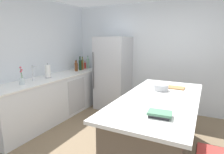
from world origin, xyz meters
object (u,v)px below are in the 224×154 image
at_px(paper_towel_roll, 48,71).
at_px(syrup_bottle, 77,67).
at_px(gin_bottle, 88,63).
at_px(wine_bottle, 80,65).
at_px(sink_faucet, 33,73).
at_px(kitchen_island, 158,128).
at_px(vinegar_bottle, 76,66).
at_px(olive_oil_bottle, 83,64).
at_px(hot_sauce_bottle, 85,65).
at_px(flower_vase, 22,80).
at_px(whiskey_bottle, 82,66).
at_px(cookbook_stack, 160,114).
at_px(refrigerator, 113,73).
at_px(cutting_board, 173,87).
at_px(mixing_bowl, 161,87).

relative_size(paper_towel_roll, syrup_bottle, 1.10).
height_order(gin_bottle, wine_bottle, wine_bottle).
bearing_deg(sink_faucet, kitchen_island, 0.25).
bearing_deg(vinegar_bottle, olive_oil_bottle, 87.14).
height_order(paper_towel_roll, hot_sauce_bottle, paper_towel_roll).
relative_size(gin_bottle, wine_bottle, 0.96).
xyz_separation_m(kitchen_island, vinegar_bottle, (-2.49, 1.36, 0.57)).
bearing_deg(wine_bottle, sink_faucet, -91.82).
bearing_deg(gin_bottle, hot_sauce_bottle, -111.55).
xyz_separation_m(flower_vase, whiskey_bottle, (-0.06, 1.89, 0.01)).
xyz_separation_m(olive_oil_bottle, vinegar_bottle, (-0.01, -0.28, -0.03)).
bearing_deg(vinegar_bottle, flower_vase, -86.17).
bearing_deg(olive_oil_bottle, cookbook_stack, -41.31).
bearing_deg(refrigerator, sink_faucet, -118.37).
distance_m(kitchen_island, hot_sauce_bottle, 3.07).
relative_size(whiskey_bottle, cookbook_stack, 0.98).
distance_m(refrigerator, wine_bottle, 0.90).
xyz_separation_m(paper_towel_roll, wine_bottle, (0.00, 1.13, 0.01)).
distance_m(kitchen_island, flower_vase, 2.46).
bearing_deg(paper_towel_roll, gin_bottle, 90.32).
distance_m(kitchen_island, olive_oil_bottle, 3.03).
relative_size(refrigerator, vinegar_bottle, 6.84).
height_order(refrigerator, wine_bottle, refrigerator).
relative_size(wine_bottle, cutting_board, 1.02).
distance_m(paper_towel_roll, cutting_board, 2.52).
xyz_separation_m(refrigerator, olive_oil_bottle, (-0.92, -0.03, 0.18)).
bearing_deg(wine_bottle, gin_bottle, 92.02).
height_order(whiskey_bottle, mixing_bowl, whiskey_bottle).
height_order(olive_oil_bottle, cookbook_stack, olive_oil_bottle).
relative_size(wine_bottle, cookbook_stack, 1.38).
bearing_deg(hot_sauce_bottle, kitchen_island, -35.30).
relative_size(mixing_bowl, cutting_board, 0.64).
distance_m(paper_towel_roll, cookbook_stack, 2.76).
relative_size(syrup_bottle, mixing_bowl, 1.26).
bearing_deg(hot_sauce_bottle, gin_bottle, 68.45).
height_order(hot_sauce_bottle, cutting_board, hot_sauce_bottle).
relative_size(flower_vase, gin_bottle, 0.95).
distance_m(gin_bottle, syrup_bottle, 0.57).
height_order(kitchen_island, wine_bottle, wine_bottle).
relative_size(kitchen_island, cutting_board, 6.30).
xyz_separation_m(sink_faucet, syrup_bottle, (0.07, 1.28, -0.04)).
relative_size(paper_towel_roll, mixing_bowl, 1.38).
xyz_separation_m(refrigerator, vinegar_bottle, (-0.93, -0.31, 0.15)).
relative_size(paper_towel_roll, cookbook_stack, 1.20).
distance_m(whiskey_bottle, wine_bottle, 0.10).
xyz_separation_m(wine_bottle, mixing_bowl, (2.35, -1.08, -0.09)).
bearing_deg(hot_sauce_bottle, vinegar_bottle, -93.09).
bearing_deg(refrigerator, hot_sauce_bottle, 175.03).
xyz_separation_m(wine_bottle, cookbook_stack, (2.57, -2.12, -0.11)).
xyz_separation_m(kitchen_island, refrigerator, (-1.56, 1.67, 0.42)).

